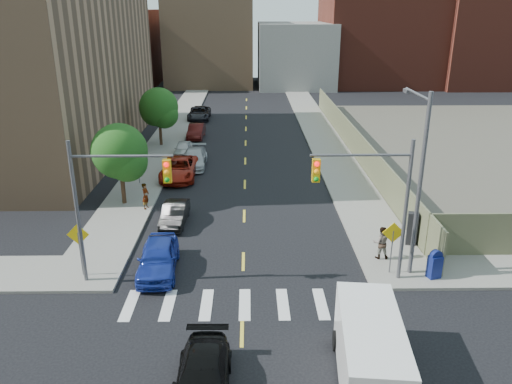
{
  "coord_description": "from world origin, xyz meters",
  "views": [
    {
      "loc": [
        0.32,
        -15.03,
        12.41
      ],
      "look_at": [
        0.73,
        12.97,
        2.0
      ],
      "focal_mm": 35.0,
      "sensor_mm": 36.0,
      "label": 1
    }
  ],
  "objects_px": {
    "parked_car_silver": "(194,158)",
    "black_sedan": "(202,380)",
    "pedestrian_east": "(381,243)",
    "parked_car_black": "(175,214)",
    "parked_car_red": "(179,168)",
    "mailbox": "(435,264)",
    "parked_car_grey": "(199,113)",
    "cargo_van": "(370,349)",
    "payphone": "(412,228)",
    "parked_car_white": "(183,149)",
    "parked_car_maroon": "(196,131)",
    "parked_car_blue": "(158,258)",
    "pedestrian_west": "(146,196)"
  },
  "relations": [
    {
      "from": "parked_car_red",
      "to": "parked_car_grey",
      "type": "height_order",
      "value": "parked_car_red"
    },
    {
      "from": "parked_car_maroon",
      "to": "mailbox",
      "type": "relative_size",
      "value": 2.91
    },
    {
      "from": "parked_car_black",
      "to": "pedestrian_east",
      "type": "relative_size",
      "value": 2.22
    },
    {
      "from": "cargo_van",
      "to": "parked_car_white",
      "type": "bearing_deg",
      "value": 115.11
    },
    {
      "from": "black_sedan",
      "to": "payphone",
      "type": "height_order",
      "value": "payphone"
    },
    {
      "from": "parked_car_grey",
      "to": "pedestrian_east",
      "type": "relative_size",
      "value": 3.02
    },
    {
      "from": "pedestrian_west",
      "to": "pedestrian_east",
      "type": "xyz_separation_m",
      "value": [
        13.45,
        -7.0,
        0.02
      ]
    },
    {
      "from": "pedestrian_west",
      "to": "parked_car_silver",
      "type": "bearing_deg",
      "value": 0.57
    },
    {
      "from": "parked_car_red",
      "to": "pedestrian_west",
      "type": "bearing_deg",
      "value": -100.86
    },
    {
      "from": "parked_car_silver",
      "to": "pedestrian_west",
      "type": "bearing_deg",
      "value": -102.86
    },
    {
      "from": "black_sedan",
      "to": "parked_car_black",
      "type": "bearing_deg",
      "value": 102.21
    },
    {
      "from": "payphone",
      "to": "pedestrian_east",
      "type": "height_order",
      "value": "payphone"
    },
    {
      "from": "mailbox",
      "to": "pedestrian_west",
      "type": "relative_size",
      "value": 0.85
    },
    {
      "from": "parked_car_red",
      "to": "mailbox",
      "type": "height_order",
      "value": "mailbox"
    },
    {
      "from": "pedestrian_east",
      "to": "parked_car_red",
      "type": "bearing_deg",
      "value": -45.07
    },
    {
      "from": "parked_car_silver",
      "to": "black_sedan",
      "type": "relative_size",
      "value": 1.07
    },
    {
      "from": "payphone",
      "to": "parked_car_black",
      "type": "bearing_deg",
      "value": -179.17
    },
    {
      "from": "parked_car_silver",
      "to": "pedestrian_east",
      "type": "distance_m",
      "value": 19.97
    },
    {
      "from": "mailbox",
      "to": "pedestrian_east",
      "type": "bearing_deg",
      "value": 118.8
    },
    {
      "from": "parked_car_red",
      "to": "mailbox",
      "type": "distance_m",
      "value": 21.1
    },
    {
      "from": "parked_car_black",
      "to": "cargo_van",
      "type": "height_order",
      "value": "cargo_van"
    },
    {
      "from": "parked_car_red",
      "to": "mailbox",
      "type": "relative_size",
      "value": 3.83
    },
    {
      "from": "pedestrian_east",
      "to": "parked_car_grey",
      "type": "bearing_deg",
      "value": -67.12
    },
    {
      "from": "parked_car_red",
      "to": "pedestrian_east",
      "type": "relative_size",
      "value": 3.17
    },
    {
      "from": "parked_car_black",
      "to": "parked_car_white",
      "type": "height_order",
      "value": "parked_car_black"
    },
    {
      "from": "pedestrian_west",
      "to": "payphone",
      "type": "bearing_deg",
      "value": -95.79
    },
    {
      "from": "parked_car_silver",
      "to": "parked_car_grey",
      "type": "bearing_deg",
      "value": 93.89
    },
    {
      "from": "parked_car_grey",
      "to": "parked_car_blue",
      "type": "bearing_deg",
      "value": -87.86
    },
    {
      "from": "parked_car_black",
      "to": "parked_car_grey",
      "type": "distance_m",
      "value": 30.06
    },
    {
      "from": "payphone",
      "to": "parked_car_red",
      "type": "bearing_deg",
      "value": 154.55
    },
    {
      "from": "parked_car_maroon",
      "to": "parked_car_grey",
      "type": "bearing_deg",
      "value": 94.78
    },
    {
      "from": "parked_car_grey",
      "to": "mailbox",
      "type": "xyz_separation_m",
      "value": [
        14.68,
        -36.92,
        0.12
      ]
    },
    {
      "from": "parked_car_maroon",
      "to": "black_sedan",
      "type": "xyz_separation_m",
      "value": [
        3.68,
        -35.56,
        -0.03
      ]
    },
    {
      "from": "parked_car_grey",
      "to": "black_sedan",
      "type": "height_order",
      "value": "parked_car_grey"
    },
    {
      "from": "parked_car_silver",
      "to": "parked_car_maroon",
      "type": "relative_size",
      "value": 1.16
    },
    {
      "from": "parked_car_black",
      "to": "pedestrian_east",
      "type": "height_order",
      "value": "pedestrian_east"
    },
    {
      "from": "parked_car_maroon",
      "to": "black_sedan",
      "type": "height_order",
      "value": "parked_car_maroon"
    },
    {
      "from": "pedestrian_east",
      "to": "parked_car_black",
      "type": "bearing_deg",
      "value": -20.25
    },
    {
      "from": "parked_car_silver",
      "to": "black_sedan",
      "type": "distance_m",
      "value": 26.16
    },
    {
      "from": "parked_car_silver",
      "to": "black_sedan",
      "type": "bearing_deg",
      "value": -83.68
    },
    {
      "from": "parked_car_maroon",
      "to": "parked_car_red",
      "type": "bearing_deg",
      "value": -88.94
    },
    {
      "from": "parked_car_blue",
      "to": "mailbox",
      "type": "distance_m",
      "value": 13.44
    },
    {
      "from": "parked_car_blue",
      "to": "pedestrian_east",
      "type": "relative_size",
      "value": 2.64
    },
    {
      "from": "parked_car_white",
      "to": "mailbox",
      "type": "height_order",
      "value": "mailbox"
    },
    {
      "from": "parked_car_red",
      "to": "parked_car_silver",
      "type": "xyz_separation_m",
      "value": [
        0.84,
        2.92,
        -0.06
      ]
    },
    {
      "from": "parked_car_black",
      "to": "parked_car_grey",
      "type": "bearing_deg",
      "value": 94.14
    },
    {
      "from": "parked_car_grey",
      "to": "pedestrian_west",
      "type": "xyz_separation_m",
      "value": [
        -0.87,
        -27.91,
        0.27
      ]
    },
    {
      "from": "parked_car_red",
      "to": "parked_car_grey",
      "type": "xyz_separation_m",
      "value": [
        -0.44,
        21.36,
        -0.04
      ]
    },
    {
      "from": "parked_car_white",
      "to": "payphone",
      "type": "xyz_separation_m",
      "value": [
        14.7,
        -18.11,
        0.46
      ]
    },
    {
      "from": "payphone",
      "to": "pedestrian_west",
      "type": "xyz_separation_m",
      "value": [
        -15.55,
        5.4,
        -0.07
      ]
    }
  ]
}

